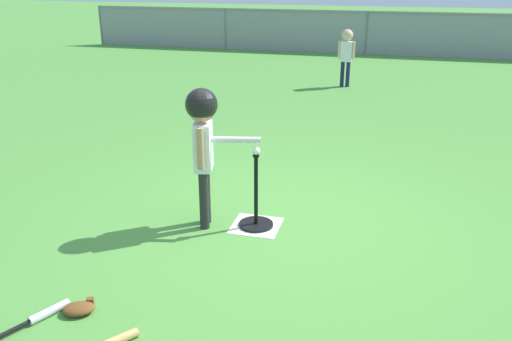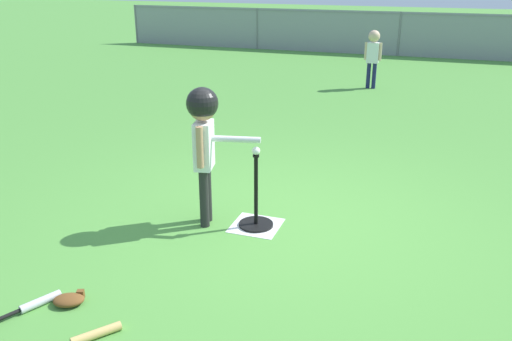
{
  "view_description": "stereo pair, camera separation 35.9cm",
  "coord_description": "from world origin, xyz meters",
  "px_view_note": "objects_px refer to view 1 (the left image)",
  "views": [
    {
      "loc": [
        0.88,
        -4.44,
        2.26
      ],
      "look_at": [
        -0.25,
        -0.11,
        0.55
      ],
      "focal_mm": 37.66,
      "sensor_mm": 36.0,
      "label": 1
    },
    {
      "loc": [
        1.23,
        -4.34,
        2.26
      ],
      "look_at": [
        -0.25,
        -0.11,
        0.55
      ],
      "focal_mm": 37.66,
      "sensor_mm": 36.0,
      "label": 2
    }
  ],
  "objects_px": {
    "baseball_on_tee": "(256,151)",
    "batter_child": "(203,130)",
    "batting_tee": "(256,215)",
    "fielder_near_left": "(346,50)",
    "glove_by_plate": "(79,308)",
    "spare_bat_silver": "(41,316)"
  },
  "relations": [
    {
      "from": "baseball_on_tee",
      "to": "fielder_near_left",
      "type": "bearing_deg",
      "value": 88.68
    },
    {
      "from": "batting_tee",
      "to": "baseball_on_tee",
      "type": "height_order",
      "value": "baseball_on_tee"
    },
    {
      "from": "batting_tee",
      "to": "baseball_on_tee",
      "type": "distance_m",
      "value": 0.62
    },
    {
      "from": "baseball_on_tee",
      "to": "batter_child",
      "type": "xyz_separation_m",
      "value": [
        -0.45,
        -0.1,
        0.18
      ]
    },
    {
      "from": "batter_child",
      "to": "fielder_near_left",
      "type": "relative_size",
      "value": 1.15
    },
    {
      "from": "spare_bat_silver",
      "to": "batting_tee",
      "type": "bearing_deg",
      "value": 58.72
    },
    {
      "from": "batting_tee",
      "to": "spare_bat_silver",
      "type": "relative_size",
      "value": 1.26
    },
    {
      "from": "batting_tee",
      "to": "batter_child",
      "type": "distance_m",
      "value": 0.93
    },
    {
      "from": "batter_child",
      "to": "glove_by_plate",
      "type": "height_order",
      "value": "batter_child"
    },
    {
      "from": "baseball_on_tee",
      "to": "spare_bat_silver",
      "type": "distance_m",
      "value": 2.16
    },
    {
      "from": "batting_tee",
      "to": "batter_child",
      "type": "relative_size",
      "value": 0.54
    },
    {
      "from": "batter_child",
      "to": "glove_by_plate",
      "type": "bearing_deg",
      "value": -104.66
    },
    {
      "from": "batting_tee",
      "to": "fielder_near_left",
      "type": "bearing_deg",
      "value": 88.68
    },
    {
      "from": "batter_child",
      "to": "spare_bat_silver",
      "type": "xyz_separation_m",
      "value": [
        -0.61,
        -1.65,
        -0.89
      ]
    },
    {
      "from": "baseball_on_tee",
      "to": "batter_child",
      "type": "distance_m",
      "value": 0.5
    },
    {
      "from": "batting_tee",
      "to": "baseball_on_tee",
      "type": "relative_size",
      "value": 9.44
    },
    {
      "from": "glove_by_plate",
      "to": "batter_child",
      "type": "bearing_deg",
      "value": 75.34
    },
    {
      "from": "glove_by_plate",
      "to": "spare_bat_silver",
      "type": "bearing_deg",
      "value": -147.3
    },
    {
      "from": "fielder_near_left",
      "to": "spare_bat_silver",
      "type": "bearing_deg",
      "value": -98.4
    },
    {
      "from": "baseball_on_tee",
      "to": "batter_child",
      "type": "relative_size",
      "value": 0.06
    },
    {
      "from": "fielder_near_left",
      "to": "glove_by_plate",
      "type": "xyz_separation_m",
      "value": [
        -1.0,
        -8.04,
        -0.69
      ]
    },
    {
      "from": "fielder_near_left",
      "to": "glove_by_plate",
      "type": "bearing_deg",
      "value": -97.06
    }
  ]
}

